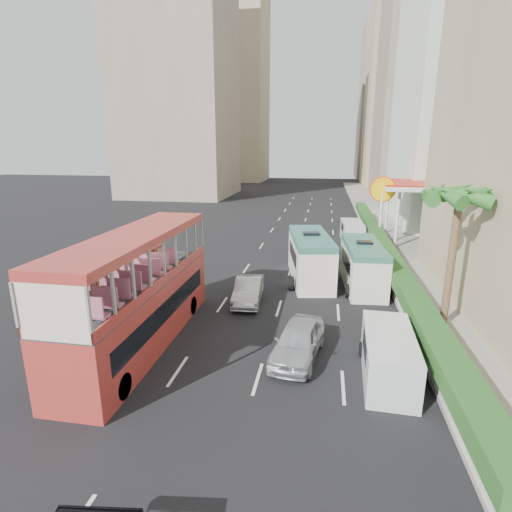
% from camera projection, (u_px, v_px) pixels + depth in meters
% --- Properties ---
extents(ground_plane, '(200.00, 200.00, 0.00)m').
position_uv_depth(ground_plane, '(275.00, 354.00, 17.06)').
color(ground_plane, black).
rests_on(ground_plane, ground).
extents(double_decker_bus, '(2.50, 11.00, 5.06)m').
position_uv_depth(double_decker_bus, '(139.00, 290.00, 17.38)').
color(double_decker_bus, '#AC302B').
rests_on(double_decker_bus, ground).
extents(car_silver_lane_a, '(1.73, 4.22, 1.36)m').
position_uv_depth(car_silver_lane_a, '(248.00, 301.00, 22.87)').
color(car_silver_lane_a, silver).
rests_on(car_silver_lane_a, ground).
extents(car_silver_lane_b, '(2.41, 4.57, 1.48)m').
position_uv_depth(car_silver_lane_b, '(297.00, 357.00, 16.83)').
color(car_silver_lane_b, silver).
rests_on(car_silver_lane_b, ground).
extents(van_asset, '(2.94, 5.26, 1.39)m').
position_uv_depth(van_asset, '(315.00, 261.00, 31.03)').
color(van_asset, silver).
rests_on(van_asset, ground).
extents(minibus_near, '(3.43, 7.16, 3.04)m').
position_uv_depth(minibus_near, '(310.00, 257.00, 26.28)').
color(minibus_near, silver).
rests_on(minibus_near, ground).
extents(minibus_far, '(2.55, 6.42, 2.79)m').
position_uv_depth(minibus_far, '(363.00, 265.00, 25.01)').
color(minibus_far, silver).
rests_on(minibus_far, ground).
extents(panel_van_near, '(1.97, 4.53, 1.78)m').
position_uv_depth(panel_van_near, '(388.00, 356.00, 15.13)').
color(panel_van_near, silver).
rests_on(panel_van_near, ground).
extents(panel_van_far, '(2.06, 4.64, 1.82)m').
position_uv_depth(panel_van_far, '(352.00, 231.00, 37.35)').
color(panel_van_far, silver).
rests_on(panel_van_far, ground).
extents(sidewalk, '(6.00, 120.00, 0.18)m').
position_uv_depth(sidewalk, '(397.00, 236.00, 39.32)').
color(sidewalk, '#99968C').
rests_on(sidewalk, ground).
extents(kerb_wall, '(0.30, 44.00, 1.00)m').
position_uv_depth(kerb_wall, '(383.00, 258.00, 29.17)').
color(kerb_wall, silver).
rests_on(kerb_wall, sidewalk).
extents(hedge, '(1.10, 44.00, 0.70)m').
position_uv_depth(hedge, '(384.00, 247.00, 28.95)').
color(hedge, '#2D6626').
rests_on(hedge, kerb_wall).
extents(palm_tree, '(0.36, 0.36, 6.40)m').
position_uv_depth(palm_tree, '(451.00, 261.00, 18.69)').
color(palm_tree, brown).
rests_on(palm_tree, sidewalk).
extents(shell_station, '(6.50, 8.00, 5.50)m').
position_uv_depth(shell_station, '(415.00, 212.00, 36.55)').
color(shell_station, silver).
rests_on(shell_station, ground).
extents(tower_mid, '(16.00, 16.00, 50.00)m').
position_uv_depth(tower_mid, '(437.00, 38.00, 62.62)').
color(tower_mid, gray).
rests_on(tower_mid, ground).
extents(tower_far_a, '(14.00, 14.00, 44.00)m').
position_uv_depth(tower_far_a, '(401.00, 83.00, 86.38)').
color(tower_far_a, tan).
rests_on(tower_far_a, ground).
extents(tower_far_b, '(14.00, 14.00, 40.00)m').
position_uv_depth(tower_far_b, '(386.00, 103.00, 107.82)').
color(tower_far_b, gray).
rests_on(tower_far_b, ground).
extents(tower_left_a, '(18.00, 18.00, 52.00)m').
position_uv_depth(tower_left_a, '(175.00, 38.00, 66.41)').
color(tower_left_a, gray).
rests_on(tower_left_a, ground).
extents(tower_left_b, '(16.00, 16.00, 46.00)m').
position_uv_depth(tower_left_b, '(234.00, 87.00, 100.13)').
color(tower_left_b, tan).
rests_on(tower_left_b, ground).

